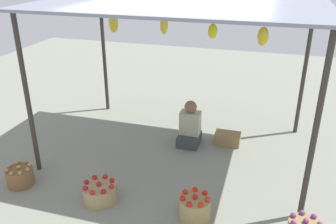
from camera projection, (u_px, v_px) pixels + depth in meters
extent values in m
plane|color=gray|center=(179.00, 148.00, 6.03)|extent=(14.00, 14.00, 0.00)
cylinder|color=#38332D|center=(27.00, 97.00, 4.99)|extent=(0.07, 0.07, 2.34)
cylinder|color=#38332D|center=(315.00, 133.00, 4.00)|extent=(0.07, 0.07, 2.34)
cylinder|color=#38332D|center=(104.00, 55.00, 7.10)|extent=(0.07, 0.07, 2.34)
cylinder|color=#38332D|center=(305.00, 71.00, 6.12)|extent=(0.07, 0.07, 2.34)
cube|color=gray|center=(181.00, 3.00, 5.07)|extent=(4.07, 2.72, 0.04)
ellipsoid|color=yellow|center=(113.00, 23.00, 5.88)|extent=(0.16, 0.16, 0.31)
ellipsoid|color=yellow|center=(164.00, 25.00, 5.75)|extent=(0.13, 0.13, 0.31)
ellipsoid|color=yellow|center=(213.00, 31.00, 5.28)|extent=(0.14, 0.14, 0.22)
ellipsoid|color=yellow|center=(263.00, 36.00, 4.95)|extent=(0.15, 0.15, 0.26)
cube|color=#363D3F|center=(189.00, 139.00, 6.13)|extent=(0.36, 0.44, 0.18)
cube|color=#B0B390|center=(190.00, 123.00, 6.06)|extent=(0.34, 0.22, 0.40)
sphere|color=#865D43|center=(191.00, 107.00, 5.94)|extent=(0.21, 0.21, 0.21)
cylinder|color=brown|center=(20.00, 176.00, 5.04)|extent=(0.37, 0.37, 0.26)
sphere|color=#A28554|center=(18.00, 167.00, 4.98)|extent=(0.06, 0.06, 0.06)
sphere|color=#A2825B|center=(28.00, 169.00, 4.94)|extent=(0.06, 0.06, 0.06)
sphere|color=#9C8554|center=(30.00, 165.00, 5.05)|extent=(0.06, 0.06, 0.06)
sphere|color=#98824C|center=(25.00, 162.00, 5.11)|extent=(0.06, 0.06, 0.06)
sphere|color=#A68154|center=(17.00, 163.00, 5.10)|extent=(0.06, 0.06, 0.06)
sphere|color=#A4785F|center=(9.00, 166.00, 5.02)|extent=(0.06, 0.06, 0.06)
sphere|color=#9D7A51|center=(7.00, 170.00, 4.92)|extent=(0.06, 0.06, 0.06)
sphere|color=#96825D|center=(11.00, 173.00, 4.85)|extent=(0.06, 0.06, 0.06)
sphere|color=#95874C|center=(20.00, 173.00, 4.86)|extent=(0.06, 0.06, 0.06)
cylinder|color=#9F895A|center=(100.00, 193.00, 4.72)|extent=(0.44, 0.44, 0.23)
sphere|color=#B4221C|center=(99.00, 184.00, 4.66)|extent=(0.07, 0.07, 0.07)
sphere|color=#B22320|center=(112.00, 186.00, 4.62)|extent=(0.07, 0.07, 0.07)
sphere|color=red|center=(112.00, 180.00, 4.74)|extent=(0.07, 0.07, 0.07)
sphere|color=#AB261F|center=(105.00, 177.00, 4.82)|extent=(0.07, 0.07, 0.07)
sphere|color=#B41E21|center=(95.00, 177.00, 4.81)|extent=(0.07, 0.07, 0.07)
sphere|color=#AC1A26|center=(86.00, 182.00, 4.71)|extent=(0.07, 0.07, 0.07)
sphere|color=#AC1B1F|center=(85.00, 188.00, 4.58)|extent=(0.07, 0.07, 0.07)
sphere|color=red|center=(92.00, 192.00, 4.50)|extent=(0.07, 0.07, 0.07)
sphere|color=#A9141D|center=(103.00, 192.00, 4.52)|extent=(0.07, 0.07, 0.07)
cylinder|color=#998751|center=(195.00, 208.00, 4.39)|extent=(0.39, 0.39, 0.29)
sphere|color=red|center=(195.00, 197.00, 4.33)|extent=(0.07, 0.07, 0.07)
sphere|color=red|center=(208.00, 199.00, 4.29)|extent=(0.07, 0.07, 0.07)
sphere|color=red|center=(205.00, 193.00, 4.41)|extent=(0.07, 0.07, 0.07)
sphere|color=red|center=(195.00, 189.00, 4.47)|extent=(0.07, 0.07, 0.07)
sphere|color=red|center=(185.00, 192.00, 4.42)|extent=(0.07, 0.07, 0.07)
sphere|color=red|center=(183.00, 198.00, 4.31)|extent=(0.07, 0.07, 0.07)
sphere|color=red|center=(189.00, 204.00, 4.21)|extent=(0.07, 0.07, 0.07)
sphere|color=red|center=(201.00, 205.00, 4.20)|extent=(0.07, 0.07, 0.07)
sphere|color=#872F74|center=(306.00, 221.00, 3.99)|extent=(0.06, 0.06, 0.06)
sphere|color=#813D73|center=(320.00, 224.00, 3.95)|extent=(0.06, 0.06, 0.06)
sphere|color=#7F2E79|center=(314.00, 216.00, 4.07)|extent=(0.06, 0.06, 0.06)
sphere|color=#763C73|center=(302.00, 213.00, 4.13)|extent=(0.06, 0.06, 0.06)
sphere|color=#763272|center=(293.00, 215.00, 4.08)|extent=(0.06, 0.06, 0.06)
sphere|color=#7C2E6E|center=(294.00, 223.00, 3.97)|extent=(0.06, 0.06, 0.06)
cube|color=olive|center=(227.00, 138.00, 6.14)|extent=(0.43, 0.27, 0.20)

